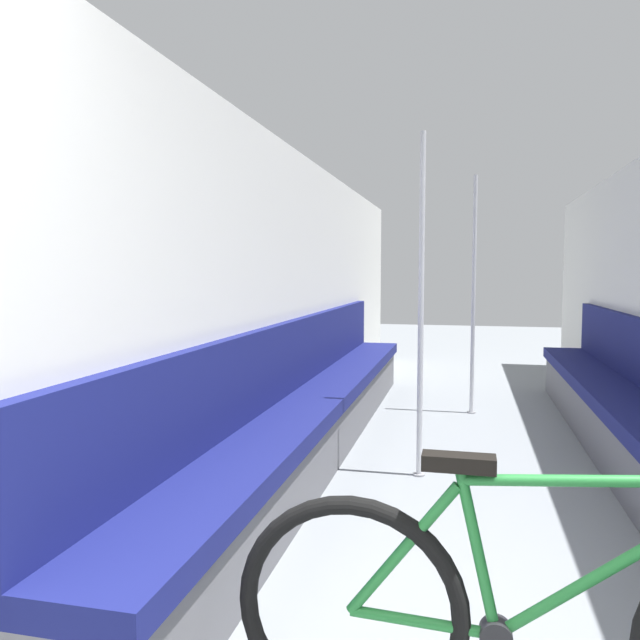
{
  "coord_description": "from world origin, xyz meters",
  "views": [
    {
      "loc": [
        -0.03,
        -0.44,
        1.33
      ],
      "look_at": [
        -0.68,
        2.34,
        1.1
      ],
      "focal_mm": 35.0,
      "sensor_mm": 36.0,
      "label": 1
    }
  ],
  "objects_px": {
    "bicycle": "(547,627)",
    "grab_pole_near": "(421,311)",
    "bench_seat_row_left": "(316,411)",
    "grab_pole_far": "(473,299)"
  },
  "relations": [
    {
      "from": "bench_seat_row_left",
      "to": "grab_pole_far",
      "type": "relative_size",
      "value": 2.69
    },
    {
      "from": "bench_seat_row_left",
      "to": "grab_pole_near",
      "type": "xyz_separation_m",
      "value": [
        0.76,
        -0.28,
        0.75
      ]
    },
    {
      "from": "bicycle",
      "to": "grab_pole_far",
      "type": "bearing_deg",
      "value": 108.28
    },
    {
      "from": "bench_seat_row_left",
      "to": "bicycle",
      "type": "distance_m",
      "value": 2.87
    },
    {
      "from": "bench_seat_row_left",
      "to": "bicycle",
      "type": "relative_size",
      "value": 3.33
    },
    {
      "from": "bench_seat_row_left",
      "to": "grab_pole_near",
      "type": "bearing_deg",
      "value": -20.41
    },
    {
      "from": "bicycle",
      "to": "grab_pole_near",
      "type": "relative_size",
      "value": 0.81
    },
    {
      "from": "bicycle",
      "to": "grab_pole_far",
      "type": "xyz_separation_m",
      "value": [
        -0.17,
        4.2,
        0.71
      ]
    },
    {
      "from": "bench_seat_row_left",
      "to": "bicycle",
      "type": "height_order",
      "value": "bench_seat_row_left"
    },
    {
      "from": "bench_seat_row_left",
      "to": "grab_pole_far",
      "type": "distance_m",
      "value": 2.11
    }
  ]
}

